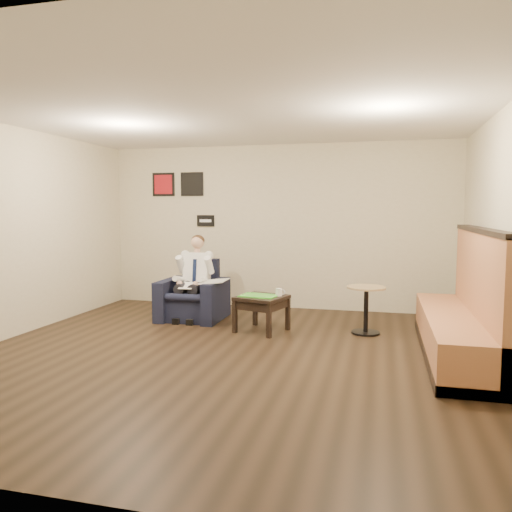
% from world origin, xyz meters
% --- Properties ---
extents(ground, '(6.00, 6.00, 0.00)m').
position_xyz_m(ground, '(0.00, 0.00, 0.00)').
color(ground, black).
rests_on(ground, ground).
extents(wall_back, '(6.00, 0.02, 2.80)m').
position_xyz_m(wall_back, '(0.00, 3.00, 1.40)').
color(wall_back, beige).
rests_on(wall_back, ground).
extents(wall_front, '(6.00, 0.02, 2.80)m').
position_xyz_m(wall_front, '(0.00, -3.00, 1.40)').
color(wall_front, beige).
rests_on(wall_front, ground).
extents(wall_left, '(0.02, 6.00, 2.80)m').
position_xyz_m(wall_left, '(-3.00, 0.00, 1.40)').
color(wall_left, beige).
rests_on(wall_left, ground).
extents(wall_right, '(0.02, 6.00, 2.80)m').
position_xyz_m(wall_right, '(3.00, 0.00, 1.40)').
color(wall_right, beige).
rests_on(wall_right, ground).
extents(ceiling, '(6.00, 6.00, 0.02)m').
position_xyz_m(ceiling, '(0.00, 0.00, 2.80)').
color(ceiling, white).
rests_on(ceiling, wall_back).
extents(seating_sign, '(0.32, 0.02, 0.20)m').
position_xyz_m(seating_sign, '(-1.30, 2.98, 1.50)').
color(seating_sign, black).
rests_on(seating_sign, wall_back).
extents(art_print_left, '(0.42, 0.03, 0.42)m').
position_xyz_m(art_print_left, '(-2.10, 2.98, 2.15)').
color(art_print_left, '#B1151E').
rests_on(art_print_left, wall_back).
extents(art_print_right, '(0.42, 0.03, 0.42)m').
position_xyz_m(art_print_right, '(-1.55, 2.98, 2.15)').
color(art_print_right, black).
rests_on(art_print_right, wall_back).
extents(armchair, '(0.94, 0.94, 0.91)m').
position_xyz_m(armchair, '(-1.07, 1.75, 0.45)').
color(armchair, black).
rests_on(armchair, ground).
extents(seated_man, '(0.59, 0.89, 1.24)m').
position_xyz_m(seated_man, '(-1.07, 1.63, 0.62)').
color(seated_man, white).
rests_on(seated_man, armchair).
extents(lap_papers, '(0.23, 0.31, 0.01)m').
position_xyz_m(lap_papers, '(-1.07, 1.54, 0.56)').
color(lap_papers, white).
rests_on(lap_papers, seated_man).
extents(newspaper, '(0.42, 0.51, 0.01)m').
position_xyz_m(newspaper, '(-0.69, 1.65, 0.62)').
color(newspaper, silver).
rests_on(newspaper, armchair).
extents(side_table, '(0.76, 0.76, 0.50)m').
position_xyz_m(side_table, '(0.15, 1.25, 0.25)').
color(side_table, black).
rests_on(side_table, ground).
extents(green_folder, '(0.55, 0.43, 0.01)m').
position_xyz_m(green_folder, '(0.11, 1.23, 0.50)').
color(green_folder, '#43D92B').
rests_on(green_folder, side_table).
extents(coffee_mug, '(0.11, 0.11, 0.11)m').
position_xyz_m(coffee_mug, '(0.38, 1.31, 0.55)').
color(coffee_mug, white).
rests_on(coffee_mug, side_table).
extents(smartphone, '(0.17, 0.14, 0.01)m').
position_xyz_m(smartphone, '(0.25, 1.40, 0.50)').
color(smartphone, black).
rests_on(smartphone, side_table).
extents(banquette, '(0.68, 2.86, 1.46)m').
position_xyz_m(banquette, '(2.59, 0.65, 0.73)').
color(banquette, '#B36F45').
rests_on(banquette, ground).
extents(cafe_table, '(0.68, 0.68, 0.65)m').
position_xyz_m(cafe_table, '(1.56, 1.47, 0.33)').
color(cafe_table, '#A48759').
rests_on(cafe_table, ground).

